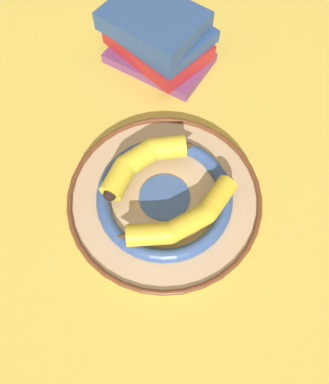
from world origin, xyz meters
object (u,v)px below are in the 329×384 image
banana_b (144,160)px  book_stack (157,37)px  decorative_bowl (165,198)px  banana_a (184,219)px

banana_b → book_stack: (0.24, 0.15, -0.00)m
book_stack → decorative_bowl: bearing=129.0°
banana_a → book_stack: (0.29, 0.26, 0.00)m
banana_a → banana_b: (0.05, 0.11, 0.00)m
decorative_bowl → banana_a: 0.07m
banana_a → banana_b: size_ratio=1.10×
decorative_bowl → book_stack: size_ratio=1.47×
banana_a → book_stack: 0.39m
decorative_bowl → book_stack: 0.34m
banana_b → book_stack: book_stack is taller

